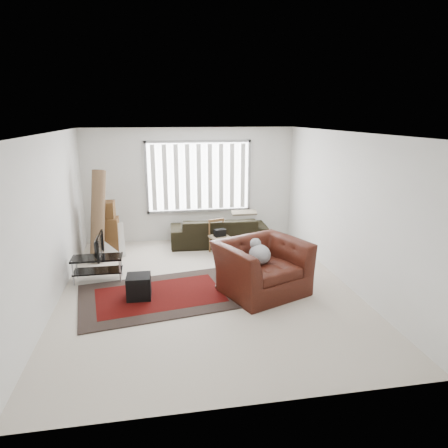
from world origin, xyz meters
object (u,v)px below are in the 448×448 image
at_px(tv_stand, 97,263).
at_px(side_chair, 219,235).
at_px(sofa, 219,227).
at_px(moving_boxes, 107,230).
at_px(armchair, 262,264).

bearing_deg(tv_stand, side_chair, 24.22).
relative_size(sofa, side_chair, 3.00).
xyz_separation_m(moving_boxes, armchair, (2.81, -2.44, -0.03)).
xyz_separation_m(tv_stand, armchair, (2.86, -1.01, 0.19)).
distance_m(moving_boxes, side_chair, 2.44).
bearing_deg(tv_stand, armchair, -19.40).
xyz_separation_m(sofa, side_chair, (-0.08, -0.61, -0.01)).
relative_size(tv_stand, sofa, 0.41).
height_order(side_chair, armchair, armchair).
distance_m(tv_stand, sofa, 3.07).
height_order(tv_stand, side_chair, side_chair).
relative_size(sofa, armchair, 1.28).
distance_m(tv_stand, moving_boxes, 1.45).
bearing_deg(armchair, tv_stand, 137.97).
xyz_separation_m(sofa, armchair, (0.31, -2.73, 0.09)).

